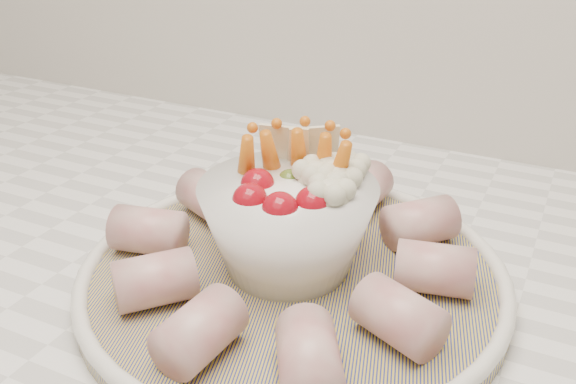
% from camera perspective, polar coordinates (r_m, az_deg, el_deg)
% --- Properties ---
extents(serving_platter, '(0.40, 0.40, 0.02)m').
position_cam_1_polar(serving_platter, '(0.50, 0.45, -7.39)').
color(serving_platter, navy).
rests_on(serving_platter, kitchen_counter).
extents(veggie_bowl, '(0.13, 0.13, 0.11)m').
position_cam_1_polar(veggie_bowl, '(0.48, 0.24, -2.44)').
color(veggie_bowl, white).
rests_on(veggie_bowl, serving_platter).
extents(cured_meat_rolls, '(0.28, 0.29, 0.04)m').
position_cam_1_polar(cured_meat_rolls, '(0.48, 0.38, -5.15)').
color(cured_meat_rolls, '#AC4E52').
rests_on(cured_meat_rolls, serving_platter).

